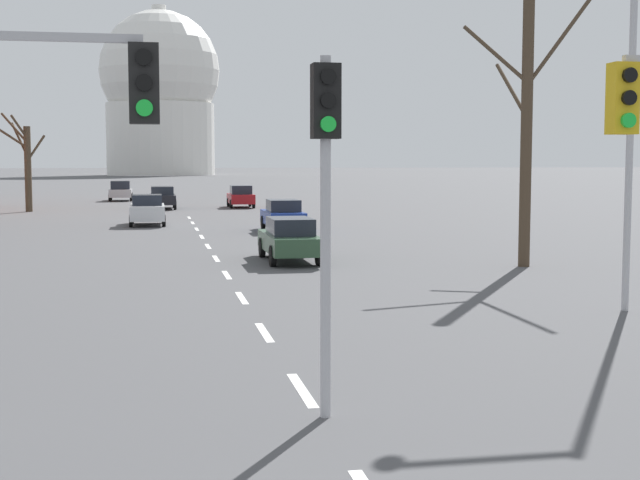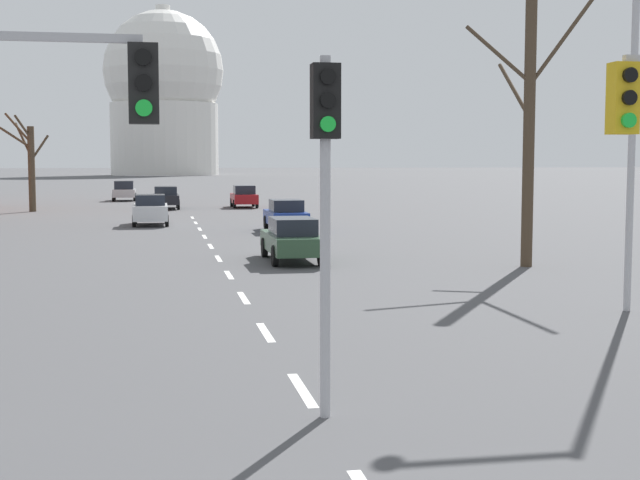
{
  "view_description": "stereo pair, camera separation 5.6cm",
  "coord_description": "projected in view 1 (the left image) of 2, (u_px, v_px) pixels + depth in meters",
  "views": [
    {
      "loc": [
        -2.13,
        -4.5,
        3.39
      ],
      "look_at": [
        0.16,
        7.67,
        2.28
      ],
      "focal_mm": 50.0,
      "sensor_mm": 36.0,
      "label": 1
    },
    {
      "loc": [
        -2.08,
        -4.52,
        3.39
      ],
      "look_at": [
        0.16,
        7.67,
        2.28
      ],
      "focal_mm": 50.0,
      "sensor_mm": 36.0,
      "label": 2
    }
  ],
  "objects": [
    {
      "name": "lane_stripe_4",
      "position": [
        227.0,
        275.0,
        26.4
      ],
      "size": [
        0.16,
        2.0,
        0.01
      ],
      "primitive_type": "cube",
      "color": "silver",
      "rests_on": "ground_plane"
    },
    {
      "name": "lane_stripe_1",
      "position": [
        302.0,
        390.0,
        13.19
      ],
      "size": [
        0.16,
        2.0,
        0.01
      ],
      "primitive_type": "cube",
      "color": "silver",
      "rests_on": "ground_plane"
    },
    {
      "name": "sedan_mid_centre",
      "position": [
        241.0,
        196.0,
        64.2
      ],
      "size": [
        1.78,
        3.96,
        1.59
      ],
      "color": "maroon",
      "rests_on": "ground_plane"
    },
    {
      "name": "sedan_far_left",
      "position": [
        290.0,
        239.0,
        29.93
      ],
      "size": [
        1.69,
        4.54,
        1.48
      ],
      "color": "#2D4C33",
      "rests_on": "ground_plane"
    },
    {
      "name": "street_lamp_right",
      "position": [
        612.0,
        80.0,
        19.63
      ],
      "size": [
        2.55,
        0.36,
        8.35
      ],
      "color": "#B2B2B7",
      "rests_on": "ground_plane"
    },
    {
      "name": "lane_stripe_9",
      "position": [
        193.0,
        223.0,
        48.43
      ],
      "size": [
        0.16,
        2.0,
        0.01
      ],
      "primitive_type": "cube",
      "color": "silver",
      "rests_on": "ground_plane"
    },
    {
      "name": "lane_stripe_10",
      "position": [
        189.0,
        218.0,
        52.83
      ],
      "size": [
        0.16,
        2.0,
        0.01
      ],
      "primitive_type": "cube",
      "color": "silver",
      "rests_on": "ground_plane"
    },
    {
      "name": "traffic_signal_near_left",
      "position": [
        12.0,
        119.0,
        10.46
      ],
      "size": [
        2.71,
        0.34,
        5.09
      ],
      "color": "#B2B2B7",
      "rests_on": "ground_plane"
    },
    {
      "name": "lane_stripe_6",
      "position": [
        208.0,
        246.0,
        35.21
      ],
      "size": [
        0.16,
        2.0,
        0.01
      ],
      "primitive_type": "cube",
      "color": "silver",
      "rests_on": "ground_plane"
    },
    {
      "name": "capitol_dome",
      "position": [
        160.0,
        93.0,
        202.81
      ],
      "size": [
        27.16,
        27.16,
        38.36
      ],
      "color": "silver",
      "rests_on": "ground_plane"
    },
    {
      "name": "lane_stripe_3",
      "position": [
        242.0,
        298.0,
        22.0
      ],
      "size": [
        0.16,
        2.0,
        0.01
      ],
      "primitive_type": "cube",
      "color": "silver",
      "rests_on": "ground_plane"
    },
    {
      "name": "traffic_signal_centre_tall",
      "position": [
        326.0,
        167.0,
        11.51
      ],
      "size": [
        0.36,
        0.34,
        4.73
      ],
      "color": "#B2B2B7",
      "rests_on": "ground_plane"
    },
    {
      "name": "sedan_far_right",
      "position": [
        121.0,
        191.0,
        74.88
      ],
      "size": [
        1.9,
        3.97,
        1.67
      ],
      "color": "#B7B7BC",
      "rests_on": "ground_plane"
    },
    {
      "name": "sedan_distant_centre",
      "position": [
        283.0,
        215.0,
        42.71
      ],
      "size": [
        1.78,
        4.09,
        1.52
      ],
      "color": "navy",
      "rests_on": "ground_plane"
    },
    {
      "name": "lane_stripe_5",
      "position": [
        216.0,
        259.0,
        30.81
      ],
      "size": [
        0.16,
        2.0,
        0.01
      ],
      "primitive_type": "cube",
      "color": "silver",
      "rests_on": "ground_plane"
    },
    {
      "name": "lane_stripe_7",
      "position": [
        202.0,
        237.0,
        39.62
      ],
      "size": [
        0.16,
        2.0,
        0.01
      ],
      "primitive_type": "cube",
      "color": "silver",
      "rests_on": "ground_plane"
    },
    {
      "name": "lane_stripe_8",
      "position": [
        197.0,
        229.0,
        44.02
      ],
      "size": [
        0.16,
        2.0,
        0.01
      ],
      "primitive_type": "cube",
      "color": "silver",
      "rests_on": "ground_plane"
    },
    {
      "name": "lane_stripe_2",
      "position": [
        264.0,
        332.0,
        17.59
      ],
      "size": [
        0.16,
        2.0,
        0.01
      ],
      "primitive_type": "cube",
      "color": "silver",
      "rests_on": "ground_plane"
    },
    {
      "name": "sedan_near_right",
      "position": [
        162.0,
        197.0,
        62.43
      ],
      "size": [
        1.87,
        4.56,
        1.57
      ],
      "color": "black",
      "rests_on": "ground_plane"
    },
    {
      "name": "bare_tree_right_near",
      "position": [
        527.0,
        123.0,
        28.22
      ],
      "size": [
        4.22,
        3.3,
        9.24
      ],
      "color": "#473828",
      "rests_on": "ground_plane"
    },
    {
      "name": "bare_tree_left_near",
      "position": [
        26.0,
        162.0,
        58.74
      ],
      "size": [
        3.39,
        2.73,
        6.6
      ],
      "color": "#473828",
      "rests_on": "ground_plane"
    },
    {
      "name": "sedan_near_left",
      "position": [
        147.0,
        210.0,
        46.59
      ],
      "size": [
        1.83,
        4.03,
        1.61
      ],
      "color": "silver",
      "rests_on": "ground_plane"
    }
  ]
}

